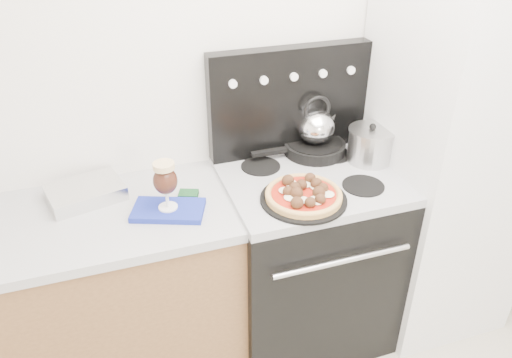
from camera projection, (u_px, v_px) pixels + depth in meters
name	position (u px, v px, depth m)	size (l,w,h in m)	color
room_shell	(427.00, 235.00, 1.29)	(3.52, 3.01, 2.52)	#BEB49C
base_cabinet	(69.00, 311.00, 2.17)	(1.45, 0.60, 0.86)	brown
countertop	(47.00, 228.00, 1.94)	(1.48, 0.63, 0.04)	#B4B4B7
stove_body	(305.00, 260.00, 2.45)	(0.76, 0.65, 0.88)	black
cooktop	(310.00, 180.00, 2.21)	(0.76, 0.65, 0.04)	#ADADB2
backguard	(289.00, 101.00, 2.30)	(0.76, 0.08, 0.50)	black
fridge	(449.00, 149.00, 2.35)	(0.64, 0.68, 1.90)	silver
foil_sheet	(85.00, 192.00, 2.07)	(0.29, 0.22, 0.06)	white
oven_mitt	(168.00, 210.00, 1.99)	(0.28, 0.16, 0.02)	#1B2A9A
beer_glass	(166.00, 186.00, 1.93)	(0.10, 0.10, 0.21)	#34170F
pizza_pan	(303.00, 199.00, 2.03)	(0.36, 0.36, 0.01)	black
pizza	(304.00, 193.00, 2.02)	(0.31, 0.31, 0.04)	#EB9952
skillet	(315.00, 148.00, 2.38)	(0.29, 0.29, 0.05)	black
tea_kettle	(316.00, 124.00, 2.32)	(0.18, 0.18, 0.20)	silver
stock_pot	(370.00, 146.00, 2.29)	(0.20, 0.20, 0.15)	#B5B5B5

